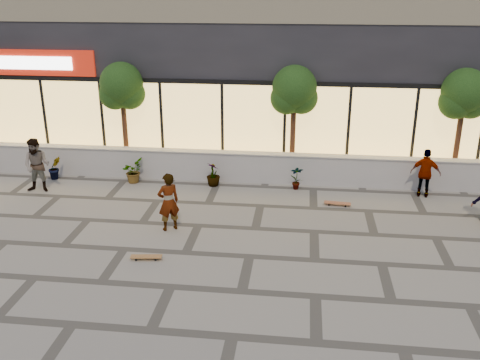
# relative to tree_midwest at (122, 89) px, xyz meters

# --- Properties ---
(ground) EXTENTS (80.00, 80.00, 0.00)m
(ground) POSITION_rel_tree_midwest_xyz_m (3.50, -7.70, -2.99)
(ground) COLOR gray
(ground) RESTS_ON ground
(planter_wall) EXTENTS (22.00, 0.42, 1.04)m
(planter_wall) POSITION_rel_tree_midwest_xyz_m (3.50, -0.70, -2.46)
(planter_wall) COLOR beige
(planter_wall) RESTS_ON ground
(retail_building) EXTENTS (24.00, 9.17, 8.50)m
(retail_building) POSITION_rel_tree_midwest_xyz_m (3.50, 4.79, 1.26)
(retail_building) COLOR black
(retail_building) RESTS_ON ground
(shrub_b) EXTENTS (0.57, 0.57, 0.81)m
(shrub_b) POSITION_rel_tree_midwest_xyz_m (-2.20, -1.25, -2.58)
(shrub_b) COLOR #163310
(shrub_b) RESTS_ON ground
(shrub_c) EXTENTS (0.68, 0.77, 0.81)m
(shrub_c) POSITION_rel_tree_midwest_xyz_m (0.60, -1.25, -2.58)
(shrub_c) COLOR #163310
(shrub_c) RESTS_ON ground
(shrub_d) EXTENTS (0.64, 0.64, 0.81)m
(shrub_d) POSITION_rel_tree_midwest_xyz_m (3.40, -1.25, -2.58)
(shrub_d) COLOR #163310
(shrub_d) RESTS_ON ground
(shrub_e) EXTENTS (0.46, 0.35, 0.81)m
(shrub_e) POSITION_rel_tree_midwest_xyz_m (6.20, -1.25, -2.58)
(shrub_e) COLOR #163310
(shrub_e) RESTS_ON ground
(tree_midwest) EXTENTS (1.60, 1.50, 3.92)m
(tree_midwest) POSITION_rel_tree_midwest_xyz_m (0.00, 0.00, 0.00)
(tree_midwest) COLOR #49271A
(tree_midwest) RESTS_ON ground
(tree_mideast) EXTENTS (1.60, 1.50, 3.92)m
(tree_mideast) POSITION_rel_tree_midwest_xyz_m (6.00, 0.00, 0.00)
(tree_mideast) COLOR #49271A
(tree_mideast) RESTS_ON ground
(tree_east) EXTENTS (1.60, 1.50, 3.92)m
(tree_east) POSITION_rel_tree_midwest_xyz_m (11.50, 0.00, 0.00)
(tree_east) COLOR #49271A
(tree_east) RESTS_ON ground
(skater_center) EXTENTS (0.72, 0.66, 1.66)m
(skater_center) POSITION_rel_tree_midwest_xyz_m (2.76, -4.77, -2.16)
(skater_center) COLOR silver
(skater_center) RESTS_ON ground
(skater_left) EXTENTS (0.90, 0.72, 1.79)m
(skater_left) POSITION_rel_tree_midwest_xyz_m (-2.18, -2.45, -2.09)
(skater_left) COLOR #988762
(skater_left) RESTS_ON ground
(skater_right_near) EXTENTS (0.99, 0.61, 1.58)m
(skater_right_near) POSITION_rel_tree_midwest_xyz_m (10.27, -1.40, -2.19)
(skater_right_near) COLOR white
(skater_right_near) RESTS_ON ground
(skateboard_center) EXTENTS (0.80, 0.30, 0.09)m
(skateboard_center) POSITION_rel_tree_midwest_xyz_m (2.60, -6.53, -2.91)
(skateboard_center) COLOR brown
(skateboard_center) RESTS_ON ground
(skateboard_right_near) EXTENTS (0.83, 0.29, 0.10)m
(skateboard_right_near) POSITION_rel_tree_midwest_xyz_m (7.50, -2.50, -2.90)
(skateboard_right_near) COLOR brown
(skateboard_right_near) RESTS_ON ground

